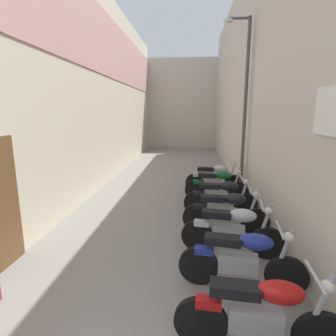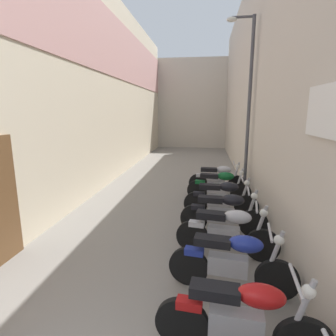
# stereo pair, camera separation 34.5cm
# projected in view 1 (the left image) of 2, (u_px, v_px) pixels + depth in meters

# --- Properties ---
(ground_plane) EXTENTS (35.26, 35.26, 0.00)m
(ground_plane) POSITION_uv_depth(u_px,v_px,m) (168.00, 196.00, 8.47)
(ground_plane) COLOR gray
(building_left) EXTENTS (0.45, 19.26, 6.88)m
(building_left) POSITION_uv_depth(u_px,v_px,m) (101.00, 87.00, 9.88)
(building_left) COLOR beige
(building_left) RESTS_ON ground
(building_right) EXTENTS (0.45, 19.26, 7.27)m
(building_right) POSITION_uv_depth(u_px,v_px,m) (247.00, 81.00, 9.45)
(building_right) COLOR beige
(building_right) RESTS_ON ground
(building_far_end) EXTENTS (7.82, 2.00, 6.21)m
(building_far_end) POSITION_uv_depth(u_px,v_px,m) (182.00, 104.00, 20.14)
(building_far_end) COLOR beige
(building_far_end) RESTS_ON ground
(motorcycle_second) EXTENTS (1.85, 0.58, 1.04)m
(motorcycle_second) POSITION_uv_depth(u_px,v_px,m) (261.00, 314.00, 2.86)
(motorcycle_second) COLOR black
(motorcycle_second) RESTS_ON ground
(motorcycle_third) EXTENTS (1.84, 0.58, 1.04)m
(motorcycle_third) POSITION_uv_depth(u_px,v_px,m) (242.00, 258.00, 3.94)
(motorcycle_third) COLOR black
(motorcycle_third) RESTS_ON ground
(motorcycle_fourth) EXTENTS (1.84, 0.58, 1.04)m
(motorcycle_fourth) POSITION_uv_depth(u_px,v_px,m) (232.00, 229.00, 4.92)
(motorcycle_fourth) COLOR black
(motorcycle_fourth) RESTS_ON ground
(motorcycle_fifth) EXTENTS (1.85, 0.58, 1.04)m
(motorcycle_fifth) POSITION_uv_depth(u_px,v_px,m) (226.00, 211.00, 5.82)
(motorcycle_fifth) COLOR black
(motorcycle_fifth) RESTS_ON ground
(motorcycle_sixth) EXTENTS (1.85, 0.58, 1.04)m
(motorcycle_sixth) POSITION_uv_depth(u_px,v_px,m) (221.00, 196.00, 6.80)
(motorcycle_sixth) COLOR black
(motorcycle_sixth) RESTS_ON ground
(motorcycle_seventh) EXTENTS (1.85, 0.58, 1.04)m
(motorcycle_seventh) POSITION_uv_depth(u_px,v_px,m) (217.00, 184.00, 7.92)
(motorcycle_seventh) COLOR black
(motorcycle_seventh) RESTS_ON ground
(motorcycle_eighth) EXTENTS (1.85, 0.58, 1.04)m
(motorcycle_eighth) POSITION_uv_depth(u_px,v_px,m) (214.00, 177.00, 8.78)
(motorcycle_eighth) COLOR black
(motorcycle_eighth) RESTS_ON ground
(street_lamp) EXTENTS (0.79, 0.18, 5.16)m
(street_lamp) POSITION_uv_depth(u_px,v_px,m) (243.00, 98.00, 7.90)
(street_lamp) COLOR #47474C
(street_lamp) RESTS_ON ground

